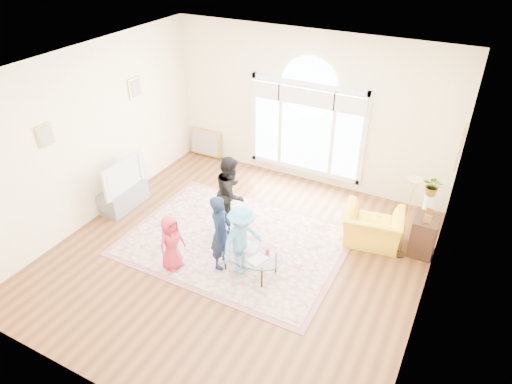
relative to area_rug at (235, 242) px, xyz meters
The scene contains 17 objects.
ground 0.37m from the area_rug, 55.38° to the right, with size 6.00×6.00×0.00m, color #542F1A.
room_shell 2.98m from the area_rug, 85.05° to the left, with size 6.00×6.00×6.00m.
area_rug is the anchor object (origin of this frame).
rug_border 0.00m from the area_rug, behind, with size 3.80×2.80×0.01m, color #9C5A5B.
tv_console 2.55m from the area_rug, behind, with size 0.45×1.00×0.42m, color gray.
television 2.64m from the area_rug, behind, with size 0.17×1.10×0.63m.
coffee_table 0.92m from the area_rug, 42.41° to the right, with size 1.21×0.85×0.54m.
armchair 2.44m from the area_rug, 27.65° to the left, with size 0.99×0.86×0.64m, color yellow.
side_cabinet 3.26m from the area_rug, 22.76° to the left, with size 0.40×0.50×0.70m, color black.
floor_lamp 3.14m from the area_rug, 20.66° to the left, with size 0.29×0.29×1.51m.
plant_pedestal 3.57m from the area_rug, 35.14° to the left, with size 0.20×0.20×0.70m, color white.
potted_plant 3.67m from the area_rug, 35.14° to the left, with size 0.35×0.30×0.38m, color #33722D.
leaning_picture 3.45m from the area_rug, 131.25° to the left, with size 0.80×0.05×0.62m, color tan.
child_red 1.30m from the area_rug, 118.58° to the right, with size 0.48×0.31×0.99m, color #C02A41.
child_navy 0.92m from the area_rug, 79.63° to the right, with size 0.48×0.31×1.32m, color #131F3B.
child_black 0.88m from the area_rug, 126.29° to the left, with size 0.70×0.54×1.43m, color black.
child_blue 1.00m from the area_rug, 51.02° to the right, with size 0.80×0.46×1.24m, color #57A9E7.
Camera 1 is at (3.11, -5.24, 5.09)m, focal length 32.00 mm.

